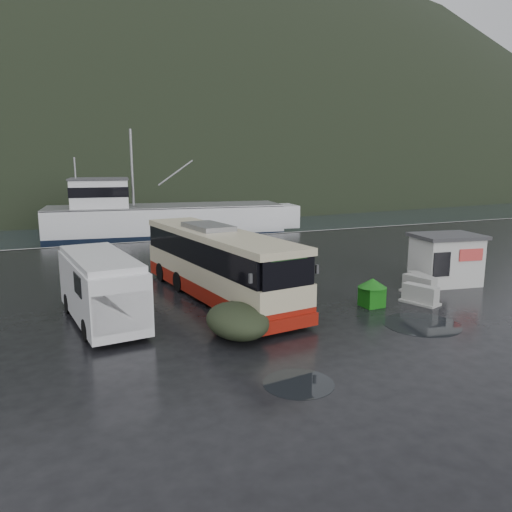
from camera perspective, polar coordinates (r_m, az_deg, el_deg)
name	(u,v)px	position (r m, az deg, el deg)	size (l,w,h in m)	color
ground	(257,306)	(22.54, 0.08, -5.78)	(160.00, 160.00, 0.00)	black
harbor_water	(80,186)	(130.28, -19.49, 7.51)	(300.00, 180.00, 0.02)	black
quay_edge	(160,241)	(41.25, -10.92, 1.72)	(160.00, 0.60, 1.50)	#999993
headland	(81,172)	(270.55, -19.41, 9.00)	(780.00, 540.00, 570.00)	black
coach_bus	(218,297)	(24.03, -4.35, -4.74)	(3.05, 12.21, 3.45)	#C4B894
white_van	(103,322)	(21.41, -17.05, -7.19)	(2.30, 6.69, 2.80)	silver
waste_bin_left	(371,306)	(23.14, 13.05, -5.62)	(0.93, 0.93, 1.29)	#136211
waste_bin_right	(281,306)	(22.67, 2.89, -5.69)	(1.14, 1.14, 1.59)	#136211
dome_tent	(237,336)	(18.89, -2.13, -9.15)	(2.23, 3.12, 1.22)	#242C1A
ticket_kiosk	(444,284)	(28.36, 20.68, -2.98)	(3.40, 2.58, 2.66)	beige
jersey_barrier_a	(420,303)	(24.19, 18.20, -5.16)	(0.86, 1.72, 0.86)	#999993
jersey_barrier_b	(419,293)	(25.96, 18.10, -4.07)	(0.87, 1.74, 0.87)	#999993
jersey_barrier_c	(420,291)	(26.36, 18.24, -3.85)	(0.89, 1.77, 0.89)	#999993
fishing_trawler	(167,225)	(50.80, -10.17, 3.46)	(27.03, 5.92, 10.81)	silver
puddles	(389,340)	(19.15, 15.01, -9.23)	(9.65, 5.41, 0.01)	black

